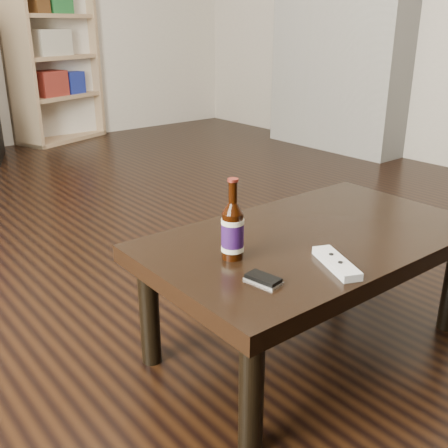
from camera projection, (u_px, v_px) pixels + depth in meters
floor at (191, 274)px, 2.23m from camera, size 5.00×6.00×0.01m
bookshelf at (50, 54)px, 4.52m from camera, size 0.85×0.60×1.44m
coffee_table at (312, 249)px, 1.62m from camera, size 1.06×0.63×0.39m
beer_bottle at (233, 231)px, 1.41m from camera, size 0.07×0.07×0.23m
phone at (263, 279)px, 1.30m from camera, size 0.06×0.10×0.02m
remote at (336, 263)px, 1.39m from camera, size 0.12×0.20×0.02m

